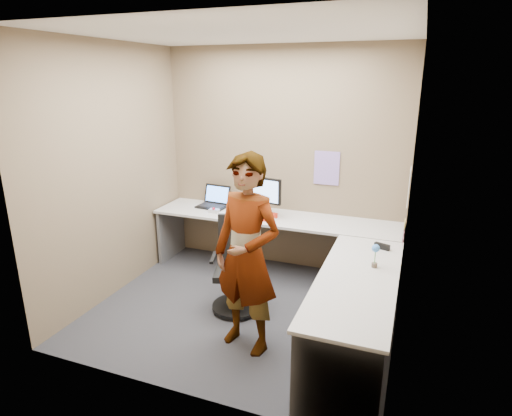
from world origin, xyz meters
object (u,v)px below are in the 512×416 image
at_px(monitor, 264,192).
at_px(office_chair, 237,273).
at_px(person, 247,255).
at_px(desk, 295,250).

distance_m(monitor, office_chair, 1.06).
height_order(office_chair, person, person).
bearing_deg(person, monitor, 118.73).
height_order(monitor, person, person).
xyz_separation_m(desk, person, (-0.17, -0.92, 0.29)).
relative_size(monitor, office_chair, 0.47).
bearing_deg(monitor, person, -64.01).
distance_m(monitor, person, 1.48).
height_order(desk, person, person).
height_order(monitor, office_chair, monitor).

